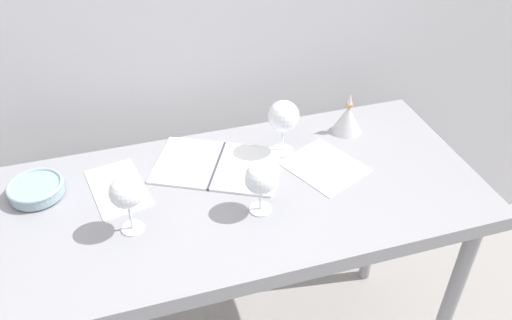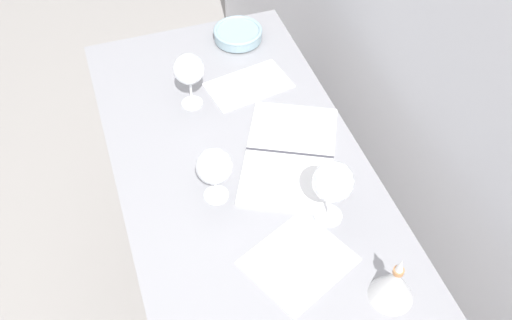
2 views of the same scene
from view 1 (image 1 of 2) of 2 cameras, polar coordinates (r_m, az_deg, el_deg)
name	(u,v)px [view 1 (image 1 of 2)]	position (r m, az deg, el deg)	size (l,w,h in m)	color
steel_counter	(245,217)	(1.60, -1.21, -6.22)	(1.40, 0.65, 0.90)	gray
wine_glass_near_left	(126,193)	(1.37, -14.03, -3.57)	(0.09, 0.09, 0.17)	white
wine_glass_far_right	(284,117)	(1.61, 3.03, 4.69)	(0.10, 0.10, 0.18)	white
wine_glass_near_center	(261,180)	(1.40, 0.50, -2.16)	(0.09, 0.09, 0.16)	white
open_notebook	(217,165)	(1.62, -4.29, -0.59)	(0.44, 0.38, 0.01)	white
tasting_sheet_upper	(324,166)	(1.63, 7.47, -0.70)	(0.19, 0.22, 0.00)	white
tasting_sheet_lower	(118,188)	(1.59, -14.85, -2.98)	(0.14, 0.24, 0.00)	white
tasting_bowl	(36,189)	(1.62, -22.89, -2.91)	(0.16, 0.16, 0.04)	#DBCC66
decanter_funnel	(347,119)	(1.77, 9.96, 4.47)	(0.10, 0.10, 0.15)	silver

